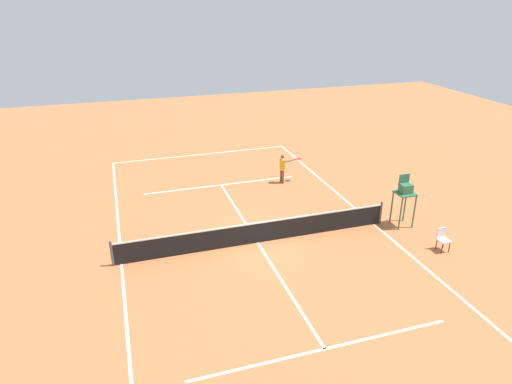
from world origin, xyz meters
TOP-DOWN VIEW (x-y plane):
  - ground_plane at (0.00, 0.00)m, footprint 60.00×60.00m
  - court_lines at (0.00, 0.00)m, footprint 11.22×23.97m
  - tennis_net at (0.00, 0.00)m, footprint 11.82×0.10m
  - player_serving at (-3.34, -5.86)m, footprint 1.29×0.45m
  - tennis_ball at (-4.67, -3.76)m, footprint 0.07×0.07m
  - umpire_chair at (-6.68, 0.43)m, footprint 0.80×0.80m
  - courtside_chair_near at (-7.00, 2.82)m, footprint 0.44×0.46m

SIDE VIEW (x-z plane):
  - ground_plane at x=0.00m, z-range 0.00..0.00m
  - court_lines at x=0.00m, z-range 0.00..0.01m
  - tennis_ball at x=-4.67m, z-range 0.00..0.07m
  - tennis_net at x=0.00m, z-range -0.04..1.03m
  - courtside_chair_near at x=-7.00m, z-range 0.06..1.01m
  - player_serving at x=-3.34m, z-range 0.15..1.79m
  - umpire_chair at x=-6.68m, z-range 0.40..2.81m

